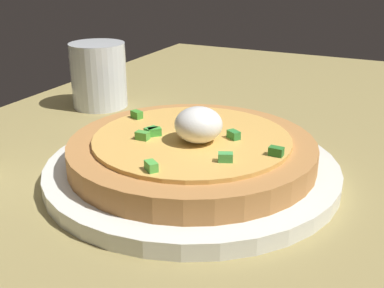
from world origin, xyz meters
The scene contains 4 objects.
dining_table centered at (0.00, 0.00, 1.27)cm, with size 127.72×66.58×2.54cm, color #94834D.
plate centered at (-2.54, -2.10, 3.33)cm, with size 29.41×29.41×1.56cm, color white.
pizza centered at (-2.59, -2.15, 5.57)cm, with size 24.59×24.59×6.18cm.
cup_far centered at (13.34, 20.48, 6.61)cm, with size 7.93×7.93×9.24cm.
Camera 1 is at (-42.97, -21.52, 24.11)cm, focal length 45.59 mm.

